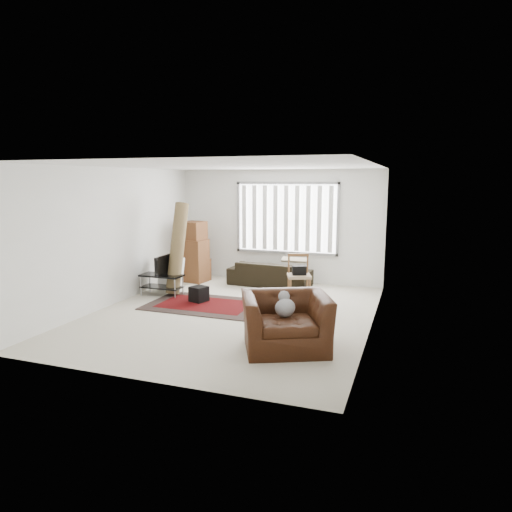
# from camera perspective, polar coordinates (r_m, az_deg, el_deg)

# --- Properties ---
(room) EXTENTS (6.00, 6.02, 2.71)m
(room) POSITION_cam_1_polar(r_m,az_deg,el_deg) (8.66, -1.59, 4.89)
(room) COLOR beige
(room) RESTS_ON ground
(persian_rug) EXTENTS (2.24, 1.50, 0.02)m
(persian_rug) POSITION_cam_1_polar(r_m,az_deg,el_deg) (9.15, -6.39, -6.06)
(persian_rug) COLOR black
(persian_rug) RESTS_ON ground
(tv_stand) EXTENTS (0.91, 0.41, 0.45)m
(tv_stand) POSITION_cam_1_polar(r_m,az_deg,el_deg) (9.98, -11.70, -2.99)
(tv_stand) COLOR black
(tv_stand) RESTS_ON ground
(tv) EXTENTS (0.10, 0.74, 0.42)m
(tv) POSITION_cam_1_polar(r_m,az_deg,el_deg) (9.92, -11.76, -1.09)
(tv) COLOR black
(tv) RESTS_ON tv_stand
(subwoofer) EXTENTS (0.39, 0.39, 0.30)m
(subwoofer) POSITION_cam_1_polar(r_m,az_deg,el_deg) (9.34, -7.16, -4.72)
(subwoofer) COLOR black
(subwoofer) RESTS_ON persian_rug
(moving_boxes) EXTENTS (0.67, 0.62, 1.46)m
(moving_boxes) POSITION_cam_1_polar(r_m,az_deg,el_deg) (11.18, -7.67, 0.29)
(moving_boxes) COLOR brown
(moving_boxes) RESTS_ON ground
(white_flatpack) EXTENTS (0.62, 0.31, 0.77)m
(white_flatpack) POSITION_cam_1_polar(r_m,az_deg,el_deg) (10.34, -10.60, -2.21)
(white_flatpack) COLOR silver
(white_flatpack) RESTS_ON ground
(rolled_rug) EXTENTS (0.30, 0.82, 1.98)m
(rolled_rug) POSITION_cam_1_polar(r_m,az_deg,el_deg) (10.01, -9.81, 0.96)
(rolled_rug) COLOR brown
(rolled_rug) RESTS_ON ground
(sofa) EXTENTS (1.97, 0.96, 0.74)m
(sofa) POSITION_cam_1_polar(r_m,az_deg,el_deg) (10.70, 1.74, -1.74)
(sofa) COLOR black
(sofa) RESTS_ON ground
(side_chair) EXTENTS (0.62, 0.62, 0.89)m
(side_chair) POSITION_cam_1_polar(r_m,az_deg,el_deg) (9.70, 5.40, -2.21)
(side_chair) COLOR #857057
(side_chair) RESTS_ON ground
(armchair) EXTENTS (1.58, 1.50, 0.92)m
(armchair) POSITION_cam_1_polar(r_m,az_deg,el_deg) (6.73, 3.72, -7.71)
(armchair) COLOR #36190B
(armchair) RESTS_ON ground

